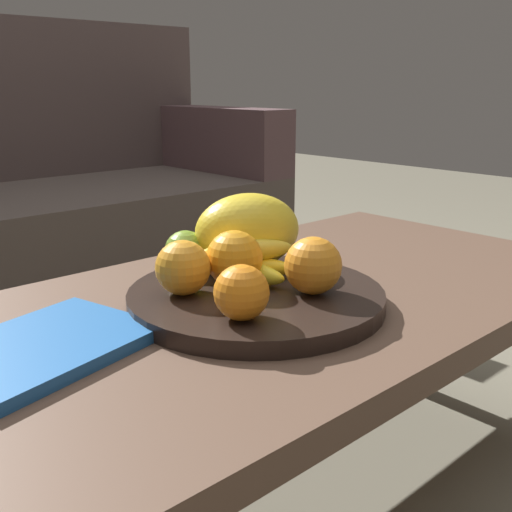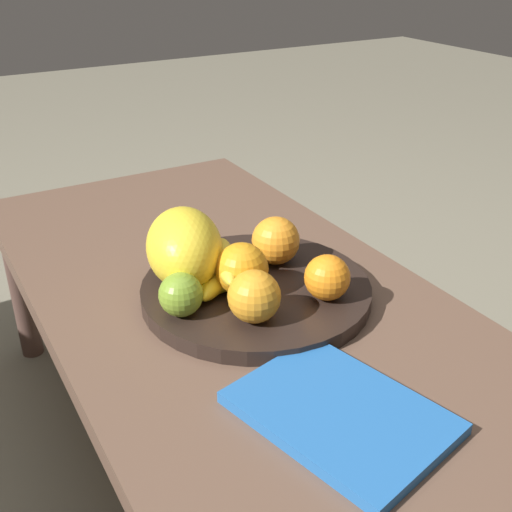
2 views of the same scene
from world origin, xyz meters
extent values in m
plane|color=slate|center=(0.00, 0.00, 0.00)|extent=(8.00, 8.00, 0.00)
cube|color=brown|center=(0.00, 0.00, 0.37)|extent=(1.18, 0.60, 0.04)
cylinder|color=brown|center=(0.55, 0.26, 0.17)|extent=(0.05, 0.05, 0.35)
cube|color=#4B403B|center=(-0.02, 1.11, 0.20)|extent=(1.70, 0.70, 0.40)
cube|color=#523B3E|center=(0.76, 1.11, 0.51)|extent=(0.14, 0.70, 0.22)
cylinder|color=black|center=(-0.06, -0.02, 0.40)|extent=(0.37, 0.37, 0.03)
ellipsoid|color=yellow|center=(0.01, 0.07, 0.47)|extent=(0.20, 0.17, 0.12)
sphere|color=orange|center=(-0.07, 0.01, 0.46)|extent=(0.08, 0.08, 0.08)
sphere|color=orange|center=(-0.01, -0.09, 0.46)|extent=(0.08, 0.08, 0.08)
sphere|color=orange|center=(-0.15, -0.09, 0.45)|extent=(0.07, 0.07, 0.07)
sphere|color=orange|center=(-0.14, 0.03, 0.45)|extent=(0.08, 0.08, 0.08)
sphere|color=olive|center=(-0.08, 0.12, 0.45)|extent=(0.07, 0.07, 0.07)
ellipsoid|color=yellow|center=(-0.05, 0.02, 0.43)|extent=(0.06, 0.15, 0.03)
ellipsoid|color=yellow|center=(-0.03, 0.03, 0.43)|extent=(0.13, 0.13, 0.03)
ellipsoid|color=gold|center=(-0.02, 0.03, 0.43)|extent=(0.15, 0.06, 0.03)
ellipsoid|color=yellow|center=(-0.02, 0.03, 0.46)|extent=(0.15, 0.04, 0.03)
ellipsoid|color=gold|center=(-0.04, 0.02, 0.46)|extent=(0.15, 0.09, 0.03)
cube|color=#2462AF|center=(-0.35, 0.03, 0.40)|extent=(0.29, 0.23, 0.02)
camera|label=1|loc=(-0.62, -0.63, 0.70)|focal=42.80mm
camera|label=2|loc=(-0.81, 0.42, 0.92)|focal=44.20mm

